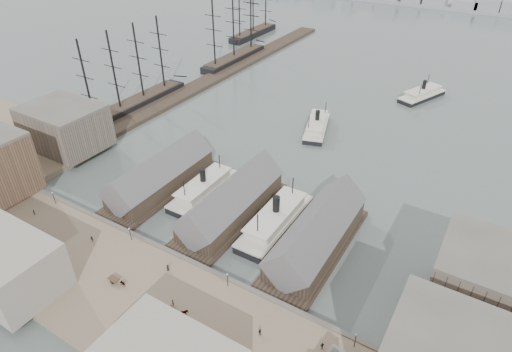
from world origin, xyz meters
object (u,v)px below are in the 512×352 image
Objects in this scene: horse_cart_left at (45,237)px; horse_cart_right at (181,313)px; ferry_docked_west at (204,188)px; horse_cart_center at (119,282)px.

horse_cart_right is at bearing -51.87° from horse_cart_left.
ferry_docked_west is 5.90× the size of horse_cart_left.
horse_cart_right is at bearing -85.73° from horse_cart_center.
ferry_docked_west is at bearing 48.10° from horse_cart_right.
horse_cart_left is at bearing -117.90° from ferry_docked_west.
horse_cart_center is 17.53m from horse_cart_right.
ferry_docked_west is 5.44× the size of horse_cart_right.
horse_cart_right reaches higher than horse_cart_left.
horse_cart_center is 1.00× the size of horse_cart_right.
horse_cart_right is at bearing -58.59° from ferry_docked_west.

